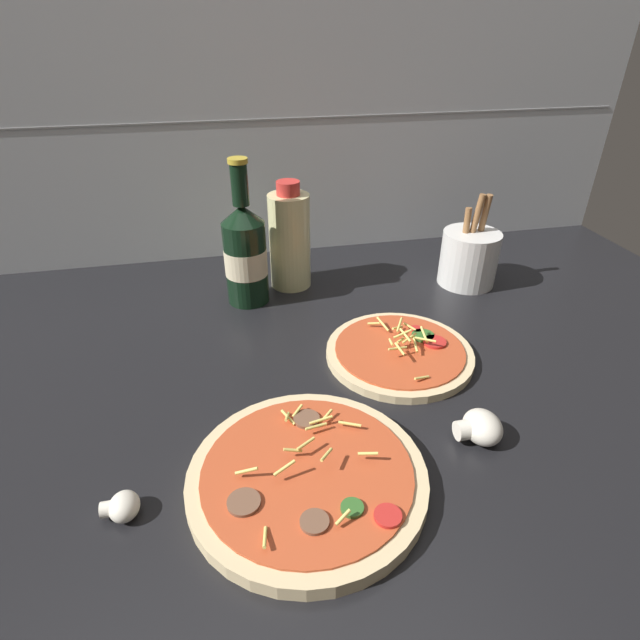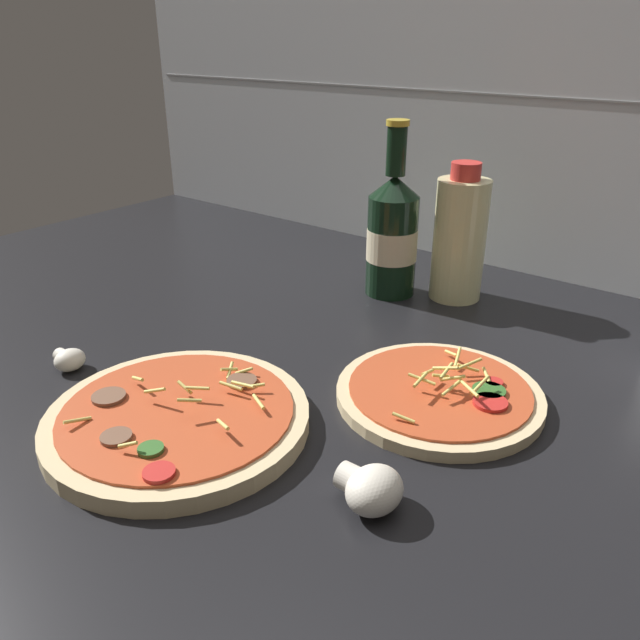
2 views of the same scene
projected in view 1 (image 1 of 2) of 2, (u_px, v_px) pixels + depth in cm
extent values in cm
cube|color=black|center=(296.00, 382.00, 72.93)|extent=(160.00, 90.00, 2.50)
cube|color=silver|center=(252.00, 120.00, 95.96)|extent=(160.00, 1.00, 60.00)
cube|color=gray|center=(253.00, 120.00, 95.51)|extent=(156.80, 0.16, 0.30)
cylinder|color=beige|center=(307.00, 478.00, 55.04)|extent=(26.45, 26.45, 1.82)
cylinder|color=#C14C28|center=(307.00, 471.00, 54.49)|extent=(23.27, 23.27, 0.30)
cylinder|color=#336628|center=(352.00, 508.00, 49.97)|extent=(2.38, 2.38, 0.40)
cylinder|color=brown|center=(315.00, 522.00, 48.59)|extent=(2.93, 2.93, 0.40)
cylinder|color=red|center=(388.00, 516.00, 49.17)|extent=(2.82, 2.82, 0.40)
cylinder|color=brown|center=(244.00, 502.00, 50.54)|extent=(3.46, 3.46, 0.40)
cylinder|color=brown|center=(307.00, 419.00, 61.02)|extent=(3.24, 3.24, 0.40)
cylinder|color=#EADB6B|center=(287.00, 417.00, 60.73)|extent=(0.96, 2.07, 0.93)
cylinder|color=#EADB6B|center=(321.00, 420.00, 59.78)|extent=(2.94, 0.67, 0.65)
cylinder|color=#EADB6B|center=(247.00, 471.00, 52.95)|extent=(2.54, 0.86, 1.11)
cylinder|color=#EADB6B|center=(368.00, 454.00, 54.89)|extent=(2.26, 1.07, 0.68)
cylinder|color=#EADB6B|center=(297.00, 411.00, 61.77)|extent=(1.70, 1.62, 0.92)
cylinder|color=#EADB6B|center=(284.00, 468.00, 52.70)|extent=(2.60, 1.10, 1.21)
cylinder|color=#EADB6B|center=(327.00, 415.00, 60.86)|extent=(1.60, 1.53, 0.57)
cylinder|color=#EADB6B|center=(265.00, 537.00, 46.87)|extent=(0.78, 2.70, 1.01)
cylinder|color=#EADB6B|center=(293.00, 450.00, 55.44)|extent=(2.15, 0.45, 0.92)
cylinder|color=#EADB6B|center=(350.00, 424.00, 59.57)|extent=(2.65, 1.55, 0.39)
cylinder|color=#EADB6B|center=(306.00, 444.00, 55.88)|extent=(2.33, 1.56, 0.45)
cylinder|color=#EADB6B|center=(345.00, 517.00, 48.25)|extent=(1.86, 1.23, 0.97)
cylinder|color=#EADB6B|center=(288.00, 417.00, 60.82)|extent=(1.60, 2.30, 1.07)
cylinder|color=#EADB6B|center=(315.00, 427.00, 58.85)|extent=(2.73, 0.89, 0.49)
cylinder|color=#EADB6B|center=(330.00, 454.00, 53.83)|extent=(1.81, 2.02, 0.72)
cylinder|color=beige|center=(399.00, 353.00, 75.81)|extent=(22.23, 22.23, 1.29)
cylinder|color=#C14C28|center=(400.00, 349.00, 75.40)|extent=(19.56, 19.56, 0.30)
cylinder|color=red|center=(435.00, 342.00, 76.41)|extent=(3.56, 3.56, 0.40)
cylinder|color=#336628|center=(423.00, 336.00, 77.93)|extent=(3.53, 3.53, 0.40)
cylinder|color=red|center=(416.00, 329.00, 79.49)|extent=(2.03, 2.03, 0.40)
cylinder|color=#EADB6B|center=(374.00, 323.00, 80.09)|extent=(1.95, 1.09, 0.64)
cylinder|color=#EADB6B|center=(398.00, 348.00, 72.69)|extent=(3.07, 0.93, 0.81)
cylinder|color=#EADB6B|center=(400.00, 325.00, 78.18)|extent=(1.96, 2.88, 1.06)
cylinder|color=#EADB6B|center=(424.00, 334.00, 76.06)|extent=(0.65, 3.35, 1.04)
cylinder|color=#EADB6B|center=(403.00, 334.00, 74.39)|extent=(2.92, 0.51, 1.25)
cylinder|color=#EADB6B|center=(400.00, 349.00, 72.11)|extent=(0.64, 3.04, 0.46)
cylinder|color=#EADB6B|center=(422.00, 378.00, 68.51)|extent=(2.37, 0.87, 0.72)
cylinder|color=#EADB6B|center=(425.00, 339.00, 74.67)|extent=(2.93, 2.12, 0.43)
cylinder|color=#EADB6B|center=(400.00, 340.00, 74.60)|extent=(1.65, 1.49, 0.58)
cylinder|color=#EADB6B|center=(405.00, 335.00, 74.14)|extent=(0.75, 3.34, 0.56)
cylinder|color=#EADB6B|center=(397.00, 328.00, 78.72)|extent=(2.32, 1.66, 1.03)
cylinder|color=#EADB6B|center=(410.00, 327.00, 79.33)|extent=(1.78, 1.89, 0.87)
cylinder|color=#EADB6B|center=(409.00, 338.00, 74.79)|extent=(2.59, 1.27, 1.22)
cylinder|color=#EADB6B|center=(391.00, 342.00, 74.26)|extent=(0.61, 2.06, 0.59)
cylinder|color=#EADB6B|center=(383.00, 324.00, 79.45)|extent=(1.33, 3.15, 1.22)
cylinder|color=#EADB6B|center=(416.00, 345.00, 73.98)|extent=(0.88, 3.18, 0.93)
cylinder|color=black|center=(246.00, 263.00, 87.65)|extent=(7.43, 7.43, 14.81)
cone|color=black|center=(242.00, 214.00, 83.01)|extent=(7.43, 7.43, 3.06)
cylinder|color=black|center=(240.00, 185.00, 80.44)|extent=(2.82, 2.82, 6.80)
cylinder|color=gold|center=(237.00, 161.00, 78.47)|extent=(3.25, 3.25, 0.80)
cylinder|color=beige|center=(246.00, 261.00, 87.50)|extent=(7.51, 7.51, 4.74)
cylinder|color=beige|center=(290.00, 242.00, 92.28)|extent=(7.60, 7.60, 17.63)
cylinder|color=red|center=(288.00, 188.00, 87.07)|extent=(4.18, 4.18, 2.40)
cylinder|color=white|center=(466.00, 430.00, 60.01)|extent=(2.44, 2.44, 2.44)
ellipsoid|color=silver|center=(482.00, 427.00, 60.40)|extent=(4.61, 5.42, 3.79)
cylinder|color=white|center=(109.00, 509.00, 51.07)|extent=(1.66, 1.66, 1.66)
ellipsoid|color=silver|center=(124.00, 506.00, 51.34)|extent=(3.14, 3.69, 2.59)
cylinder|color=silver|center=(469.00, 258.00, 94.83)|extent=(10.73, 10.73, 10.30)
cylinder|color=olive|center=(465.00, 237.00, 92.59)|extent=(1.67, 2.37, 10.82)
cylinder|color=olive|center=(481.00, 229.00, 92.81)|extent=(1.91, 2.70, 13.22)
cylinder|color=olive|center=(473.00, 229.00, 92.17)|extent=(2.92, 1.80, 13.37)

